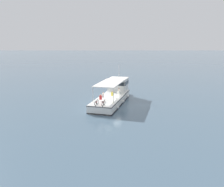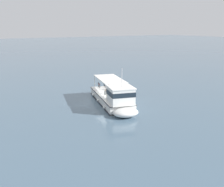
# 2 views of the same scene
# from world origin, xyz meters

# --- Properties ---
(ground_plane) EXTENTS (400.00, 400.00, 0.00)m
(ground_plane) POSITION_xyz_m (0.00, 0.00, 0.00)
(ground_plane) COLOR slate
(ferry_main) EXTENTS (13.07, 6.37, 5.32)m
(ferry_main) POSITION_xyz_m (-2.14, 0.20, 1.02)
(ferry_main) COLOR white
(ferry_main) RESTS_ON ground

